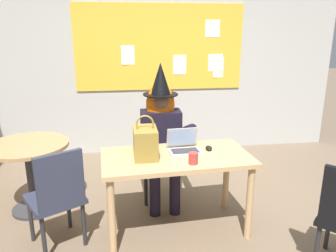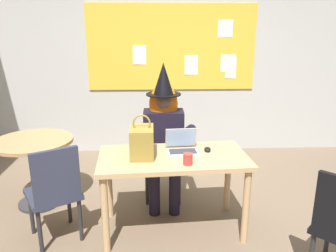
{
  "view_description": "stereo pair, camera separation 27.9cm",
  "coord_description": "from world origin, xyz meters",
  "px_view_note": "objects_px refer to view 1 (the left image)",
  "views": [
    {
      "loc": [
        -0.54,
        -2.68,
        1.81
      ],
      "look_at": [
        -0.13,
        0.33,
        0.91
      ],
      "focal_mm": 35.49,
      "sensor_mm": 36.0,
      "label": 1
    },
    {
      "loc": [
        -0.27,
        -2.71,
        1.81
      ],
      "look_at": [
        -0.13,
        0.33,
        0.91
      ],
      "focal_mm": 35.49,
      "sensor_mm": 36.0,
      "label": 2
    }
  ],
  "objects_px": {
    "handbag": "(145,142)",
    "chair_spare_by_window": "(57,195)",
    "laptop": "(184,146)",
    "coffee_mug": "(193,158)",
    "side_table_round": "(29,161)",
    "desk_main": "(176,166)",
    "person_costumed": "(161,129)",
    "chair_at_desk": "(161,151)",
    "computer_mouse": "(209,148)"
  },
  "relations": [
    {
      "from": "handbag",
      "to": "chair_spare_by_window",
      "type": "relative_size",
      "value": 0.42
    },
    {
      "from": "laptop",
      "to": "coffee_mug",
      "type": "xyz_separation_m",
      "value": [
        0.02,
        -0.31,
        0.0
      ]
    },
    {
      "from": "chair_spare_by_window",
      "to": "side_table_round",
      "type": "bearing_deg",
      "value": -0.0
    },
    {
      "from": "side_table_round",
      "to": "desk_main",
      "type": "bearing_deg",
      "value": -20.53
    },
    {
      "from": "person_costumed",
      "to": "laptop",
      "type": "xyz_separation_m",
      "value": [
        0.15,
        -0.46,
        -0.03
      ]
    },
    {
      "from": "person_costumed",
      "to": "coffee_mug",
      "type": "height_order",
      "value": "person_costumed"
    },
    {
      "from": "chair_at_desk",
      "to": "computer_mouse",
      "type": "height_order",
      "value": "chair_at_desk"
    },
    {
      "from": "chair_at_desk",
      "to": "laptop",
      "type": "distance_m",
      "value": 0.66
    },
    {
      "from": "laptop",
      "to": "handbag",
      "type": "relative_size",
      "value": 0.8
    },
    {
      "from": "computer_mouse",
      "to": "laptop",
      "type": "bearing_deg",
      "value": -177.23
    },
    {
      "from": "computer_mouse",
      "to": "side_table_round",
      "type": "relative_size",
      "value": 0.13
    },
    {
      "from": "laptop",
      "to": "chair_spare_by_window",
      "type": "relative_size",
      "value": 0.34
    },
    {
      "from": "person_costumed",
      "to": "chair_spare_by_window",
      "type": "distance_m",
      "value": 1.23
    },
    {
      "from": "computer_mouse",
      "to": "handbag",
      "type": "height_order",
      "value": "handbag"
    },
    {
      "from": "computer_mouse",
      "to": "desk_main",
      "type": "bearing_deg",
      "value": -157.08
    },
    {
      "from": "coffee_mug",
      "to": "side_table_round",
      "type": "xyz_separation_m",
      "value": [
        -1.51,
        0.73,
        -0.24
      ]
    },
    {
      "from": "person_costumed",
      "to": "laptop",
      "type": "height_order",
      "value": "person_costumed"
    },
    {
      "from": "chair_at_desk",
      "to": "handbag",
      "type": "distance_m",
      "value": 0.81
    },
    {
      "from": "person_costumed",
      "to": "side_table_round",
      "type": "height_order",
      "value": "person_costumed"
    },
    {
      "from": "desk_main",
      "to": "side_table_round",
      "type": "xyz_separation_m",
      "value": [
        -1.4,
        0.52,
        -0.09
      ]
    },
    {
      "from": "side_table_round",
      "to": "computer_mouse",
      "type": "bearing_deg",
      "value": -13.83
    },
    {
      "from": "desk_main",
      "to": "chair_at_desk",
      "type": "height_order",
      "value": "chair_at_desk"
    },
    {
      "from": "person_costumed",
      "to": "chair_spare_by_window",
      "type": "height_order",
      "value": "person_costumed"
    },
    {
      "from": "handbag",
      "to": "coffee_mug",
      "type": "xyz_separation_m",
      "value": [
        0.38,
        -0.2,
        -0.09
      ]
    },
    {
      "from": "laptop",
      "to": "coffee_mug",
      "type": "height_order",
      "value": "laptop"
    },
    {
      "from": "handbag",
      "to": "side_table_round",
      "type": "height_order",
      "value": "handbag"
    },
    {
      "from": "chair_at_desk",
      "to": "laptop",
      "type": "xyz_separation_m",
      "value": [
        0.15,
        -0.59,
        0.26
      ]
    },
    {
      "from": "person_costumed",
      "to": "side_table_round",
      "type": "distance_m",
      "value": 1.36
    },
    {
      "from": "side_table_round",
      "to": "chair_spare_by_window",
      "type": "relative_size",
      "value": 0.89
    },
    {
      "from": "coffee_mug",
      "to": "side_table_round",
      "type": "bearing_deg",
      "value": 154.29
    },
    {
      "from": "person_costumed",
      "to": "coffee_mug",
      "type": "bearing_deg",
      "value": 13.42
    },
    {
      "from": "person_costumed",
      "to": "computer_mouse",
      "type": "relative_size",
      "value": 14.27
    },
    {
      "from": "computer_mouse",
      "to": "chair_spare_by_window",
      "type": "height_order",
      "value": "chair_spare_by_window"
    },
    {
      "from": "computer_mouse",
      "to": "coffee_mug",
      "type": "xyz_separation_m",
      "value": [
        -0.21,
        -0.3,
        0.03
      ]
    },
    {
      "from": "chair_at_desk",
      "to": "desk_main",
      "type": "bearing_deg",
      "value": 9.39
    },
    {
      "from": "coffee_mug",
      "to": "side_table_round",
      "type": "relative_size",
      "value": 0.12
    },
    {
      "from": "chair_spare_by_window",
      "to": "chair_at_desk",
      "type": "bearing_deg",
      "value": -78.29
    },
    {
      "from": "handbag",
      "to": "side_table_round",
      "type": "bearing_deg",
      "value": 155.12
    },
    {
      "from": "chair_at_desk",
      "to": "laptop",
      "type": "bearing_deg",
      "value": 18.54
    },
    {
      "from": "computer_mouse",
      "to": "handbag",
      "type": "distance_m",
      "value": 0.61
    },
    {
      "from": "computer_mouse",
      "to": "handbag",
      "type": "xyz_separation_m",
      "value": [
        -0.59,
        -0.1,
        0.12
      ]
    },
    {
      "from": "laptop",
      "to": "coffee_mug",
      "type": "bearing_deg",
      "value": -89.74
    },
    {
      "from": "computer_mouse",
      "to": "coffee_mug",
      "type": "distance_m",
      "value": 0.37
    },
    {
      "from": "side_table_round",
      "to": "coffee_mug",
      "type": "bearing_deg",
      "value": -25.71
    },
    {
      "from": "laptop",
      "to": "side_table_round",
      "type": "relative_size",
      "value": 0.38
    },
    {
      "from": "handbag",
      "to": "coffee_mug",
      "type": "height_order",
      "value": "handbag"
    },
    {
      "from": "desk_main",
      "to": "coffee_mug",
      "type": "distance_m",
      "value": 0.27
    },
    {
      "from": "coffee_mug",
      "to": "chair_spare_by_window",
      "type": "bearing_deg",
      "value": 177.39
    },
    {
      "from": "desk_main",
      "to": "coffee_mug",
      "type": "xyz_separation_m",
      "value": [
        0.11,
        -0.2,
        0.15
      ]
    },
    {
      "from": "coffee_mug",
      "to": "chair_spare_by_window",
      "type": "relative_size",
      "value": 0.11
    }
  ]
}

